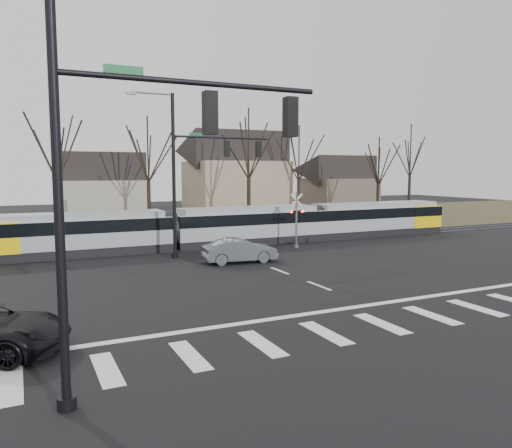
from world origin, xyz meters
name	(u,v)px	position (x,y,z in m)	size (l,w,h in m)	color
ground	(344,295)	(0.00, 0.00, 0.00)	(140.00, 140.00, 0.00)	black
grass_verge	(159,225)	(0.00, 32.00, 0.01)	(140.00, 28.00, 0.01)	#38331E
crosswalk	(407,319)	(0.00, -4.00, 0.01)	(27.00, 2.60, 0.01)	silver
stop_line	(370,305)	(0.00, -1.80, 0.01)	(28.00, 0.35, 0.01)	silver
lane_dashes	(215,246)	(0.00, 16.00, 0.01)	(0.18, 30.00, 0.01)	silver
rail_pair	(216,246)	(0.00, 15.80, 0.03)	(90.00, 1.52, 0.06)	#59595E
tram	(247,224)	(2.56, 16.00, 1.52)	(36.72, 2.73, 2.78)	gray
sedan	(240,250)	(-0.98, 9.22, 0.73)	(4.56, 1.96, 1.46)	#4C5154
signal_pole_near_left	(130,161)	(-10.41, -6.00, 5.70)	(9.28, 0.44, 10.20)	black
signal_pole_far	(198,167)	(-2.41, 12.50, 5.70)	(9.28, 0.44, 10.20)	black
rail_crossing_signal	(296,221)	(5.00, 12.79, 1.89)	(1.08, 0.36, 4.00)	#59595B
tree_row	(196,176)	(2.00, 26.00, 5.00)	(59.20, 7.20, 10.00)	black
house_b	(101,185)	(-5.00, 36.00, 3.97)	(8.64, 7.56, 7.65)	gray
house_c	(236,173)	(9.00, 33.00, 5.23)	(10.80, 8.64, 10.10)	gray
house_d	(338,183)	(24.00, 35.00, 3.97)	(8.64, 7.56, 7.65)	brown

